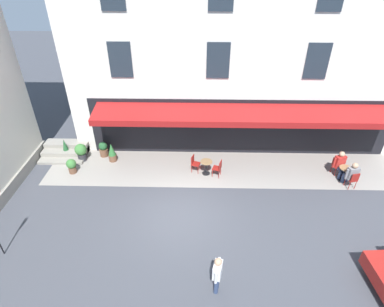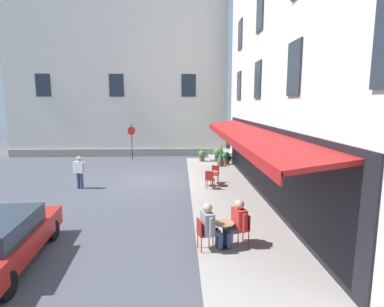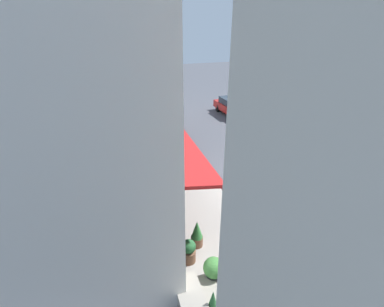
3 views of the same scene
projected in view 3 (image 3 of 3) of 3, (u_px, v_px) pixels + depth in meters
ground_plane at (249, 175)px, 14.42m from camera, size 70.00×70.00×0.00m
sidewalk_cafe_terrace at (169, 156)px, 16.31m from camera, size 20.50×3.20×0.01m
cafe_building_facade at (18, 10)px, 12.05m from camera, size 20.00×10.70×15.00m
cafe_table_near_entrance at (186, 164)px, 14.45m from camera, size 0.60×0.60×0.75m
cafe_chair_red_under_awning at (187, 157)px, 14.99m from camera, size 0.51×0.51×0.91m
cafe_chair_red_facing_street at (186, 169)px, 13.86m from camera, size 0.50×0.50×0.91m
cafe_table_mid_terrace at (165, 120)px, 20.36m from camera, size 0.60×0.60×0.75m
cafe_chair_red_by_window at (173, 118)px, 20.63m from camera, size 0.48×0.48×0.91m
cafe_chair_red_near_door at (158, 121)px, 20.02m from camera, size 0.50×0.50×0.91m
seated_patron_in_red at (160, 118)px, 20.05m from camera, size 0.69×0.66×1.37m
seated_companion_in_grey at (171, 116)px, 20.45m from camera, size 0.70×0.65×1.36m
walking_pedestrian_in_white at (295, 139)px, 16.17m from camera, size 0.36×0.64×1.60m
potted_plant_by_steps at (189, 251)px, 9.25m from camera, size 0.46×0.46×0.86m
potted_plant_entrance_right at (213, 305)px, 7.45m from camera, size 0.33×0.33×1.04m
potted_plant_entrance_left at (197, 234)px, 9.85m from camera, size 0.42×0.42×1.05m
potted_plant_mid_terrace at (250, 268)px, 8.62m from camera, size 0.49×0.49×0.79m
potted_plant_under_sign at (214, 271)px, 8.40m from camera, size 0.63×0.63×0.98m
parked_car_red at (235, 107)px, 22.52m from camera, size 4.41×2.09×1.33m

